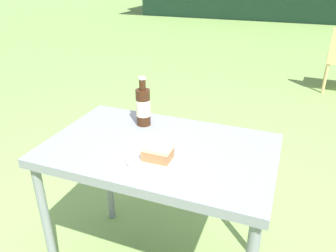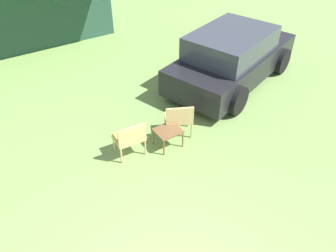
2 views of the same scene
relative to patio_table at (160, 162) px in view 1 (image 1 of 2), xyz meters
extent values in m
cylinder|color=tan|center=(0.92, 3.65, -0.48)|extent=(0.04, 0.04, 0.38)
cylinder|color=tan|center=(0.89, 3.26, -0.48)|extent=(0.04, 0.04, 0.38)
cube|color=gray|center=(0.00, 0.00, 0.06)|extent=(0.98, 0.61, 0.04)
cylinder|color=gray|center=(-0.45, -0.27, -0.32)|extent=(0.04, 0.04, 0.71)
cylinder|color=gray|center=(-0.45, 0.27, -0.32)|extent=(0.04, 0.04, 0.71)
cylinder|color=gray|center=(0.45, 0.27, -0.32)|extent=(0.04, 0.04, 0.71)
cylinder|color=white|center=(0.02, -0.12, 0.08)|extent=(0.21, 0.21, 0.01)
cube|color=#9E6B42|center=(0.04, -0.12, 0.11)|extent=(0.11, 0.08, 0.04)
cube|color=#DBBC89|center=(0.04, -0.12, 0.14)|extent=(0.11, 0.08, 0.01)
cylinder|color=#381E0F|center=(-0.15, 0.17, 0.17)|extent=(0.07, 0.07, 0.18)
cylinder|color=#381E0F|center=(-0.15, 0.17, 0.28)|extent=(0.03, 0.03, 0.05)
cylinder|color=silver|center=(-0.15, 0.17, 0.31)|extent=(0.04, 0.04, 0.01)
cylinder|color=beige|center=(-0.15, 0.17, 0.17)|extent=(0.07, 0.07, 0.08)
cube|color=silver|center=(-0.04, -0.11, 0.08)|extent=(0.19, 0.08, 0.01)
cylinder|color=silver|center=(-0.02, -0.04, 0.08)|extent=(0.03, 0.03, 0.01)
camera|label=1|loc=(0.48, -1.13, 0.77)|focal=35.00mm
camera|label=2|loc=(-0.91, -1.19, 3.97)|focal=35.00mm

